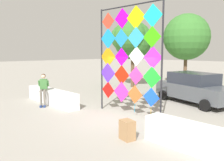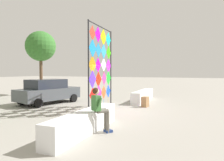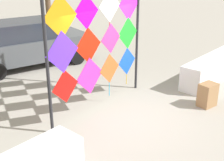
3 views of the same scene
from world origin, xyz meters
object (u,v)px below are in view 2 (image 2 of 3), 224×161
(kite_display_rack, at_px, (101,63))
(cardboard_box_large, at_px, (145,102))
(tree_broadleaf, at_px, (40,47))
(parked_car, at_px, (48,91))
(seated_vendor, at_px, (99,106))

(kite_display_rack, distance_m, cardboard_box_large, 3.62)
(cardboard_box_large, height_order, tree_broadleaf, tree_broadleaf)
(kite_display_rack, distance_m, parked_car, 4.73)
(kite_display_rack, relative_size, seated_vendor, 2.88)
(seated_vendor, relative_size, cardboard_box_large, 2.59)
(parked_car, height_order, cardboard_box_large, parked_car)
(tree_broadleaf, bearing_deg, cardboard_box_large, -105.66)
(seated_vendor, distance_m, cardboard_box_large, 6.03)
(parked_car, bearing_deg, seated_vendor, -128.78)
(seated_vendor, height_order, cardboard_box_large, seated_vendor)
(cardboard_box_large, bearing_deg, kite_display_rack, 132.73)
(parked_car, bearing_deg, cardboard_box_large, -80.40)
(seated_vendor, distance_m, tree_broadleaf, 13.85)
(kite_display_rack, xyz_separation_m, seated_vendor, (-4.10, -1.83, -1.66))
(kite_display_rack, relative_size, parked_car, 1.03)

